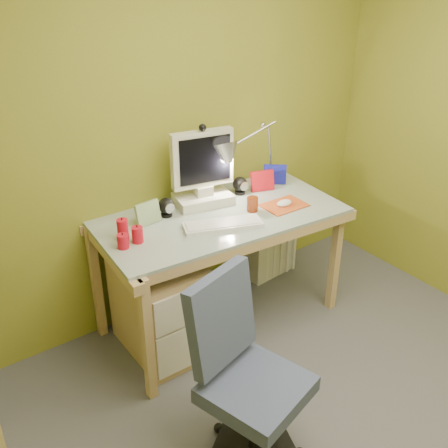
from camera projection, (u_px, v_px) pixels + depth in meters
wall_back at (165, 133)px, 3.09m from camera, size 3.20×0.01×2.40m
slope_ceiling at (118, 115)px, 1.12m from camera, size 1.10×3.20×1.10m
desk at (220, 269)px, 3.27m from camera, size 1.50×0.83×0.78m
monitor at (202, 166)px, 3.11m from camera, size 0.39×0.27×0.49m
speaker_left at (166, 207)px, 3.04m from camera, size 0.09×0.09×0.11m
speaker_right at (240, 186)px, 3.32m from camera, size 0.10×0.10×0.11m
keyboard at (223, 225)px, 2.95m from camera, size 0.47×0.29×0.02m
mousepad at (284, 205)px, 3.19m from camera, size 0.27×0.19×0.01m
mouse at (284, 203)px, 3.18m from camera, size 0.11×0.08×0.04m
amber_tumbler at (252, 204)px, 3.11m from camera, size 0.07×0.07×0.09m
candle_cluster at (126, 233)px, 2.76m from camera, size 0.17×0.15×0.12m
photo_frame_red at (262, 181)px, 3.36m from camera, size 0.15×0.07×0.13m
photo_frame_blue at (275, 174)px, 3.47m from camera, size 0.13×0.11×0.13m
photo_frame_green at (148, 213)px, 2.96m from camera, size 0.15×0.04×0.13m
desk_lamp at (261, 140)px, 3.31m from camera, size 0.64×0.38×0.64m
task_chair at (257, 388)px, 2.33m from camera, size 0.59×0.59×0.87m
radiator at (270, 250)px, 3.86m from camera, size 0.40×0.19×0.38m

